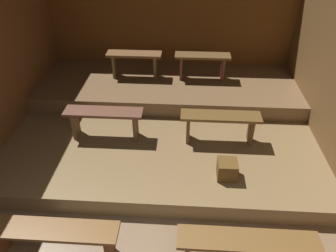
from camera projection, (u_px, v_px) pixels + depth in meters
ground at (160, 169)px, 4.81m from camera, size 5.63×6.13×0.08m
wall_back at (170, 31)px, 6.27m from camera, size 5.63×0.06×2.42m
platform_lower at (164, 127)px, 5.40m from camera, size 4.83×3.62×0.27m
platform_middle at (168, 87)px, 6.02m from camera, size 4.83×1.70×0.27m
bench_floor_left at (51, 234)px, 3.39m from camera, size 1.48×0.29×0.48m
bench_floor_right at (247, 245)px, 3.28m from camera, size 1.48×0.29×0.48m
bench_lower_left at (104, 117)px, 4.77m from camera, size 1.19×0.29×0.48m
bench_lower_right at (220, 122)px, 4.68m from camera, size 1.19×0.29×0.48m
bench_middle_left at (134, 59)px, 5.89m from camera, size 1.02×0.29×0.48m
bench_middle_right at (202, 61)px, 5.83m from camera, size 1.02×0.29×0.48m
wooden_crate_lower at (227, 169)px, 4.18m from camera, size 0.26×0.26×0.26m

